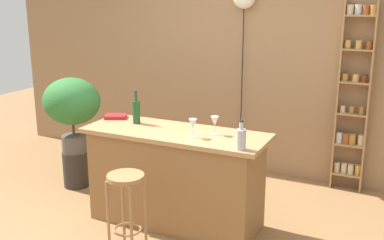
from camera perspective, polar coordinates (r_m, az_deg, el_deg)
ground at (r=4.36m, az=-3.80°, el=-13.85°), size 12.00×12.00×0.00m
back_wall at (r=5.64m, az=5.68°, el=7.86°), size 6.40×0.10×2.80m
kitchen_counter at (r=4.40m, az=-2.00°, el=-6.96°), size 1.69×0.62×0.90m
bar_stool at (r=3.89m, az=-7.95°, el=-9.23°), size 0.30×0.30×0.71m
spice_shelf at (r=5.27m, az=18.95°, el=2.46°), size 0.33×0.13×2.06m
plant_stool at (r=5.47m, az=-13.83°, el=-5.73°), size 0.29×0.29×0.40m
potted_plant at (r=5.25m, az=-14.34°, el=1.85°), size 0.64×0.57×0.83m
bottle_spirits_clear at (r=4.50m, az=-6.75°, el=1.06°), size 0.07×0.07×0.31m
bottle_sauce_amber at (r=3.75m, az=5.94°, el=-2.26°), size 0.08×0.08×0.24m
wine_glass_left at (r=4.13m, az=2.76°, el=-0.19°), size 0.07×0.07×0.16m
wine_glass_center at (r=4.04m, az=0.09°, el=-0.52°), size 0.07×0.07×0.16m
cookbook at (r=4.74m, az=-9.22°, el=0.43°), size 0.25×0.23×0.03m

